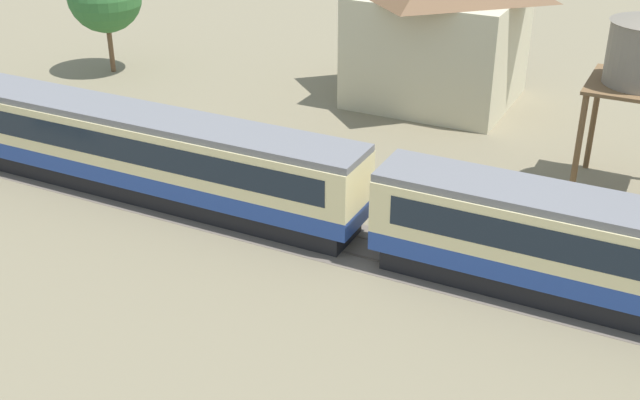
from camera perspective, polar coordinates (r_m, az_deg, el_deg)
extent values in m
cylinder|color=black|center=(31.09, 10.25, -5.13)|extent=(0.90, 0.18, 0.90)
cylinder|color=black|center=(32.28, 11.01, -3.90)|extent=(0.90, 0.18, 0.90)
cube|color=#234293|center=(37.81, -12.52, 2.21)|extent=(21.91, 2.87, 0.80)
cube|color=beige|center=(37.24, -12.74, 4.23)|extent=(21.91, 2.87, 2.09)
cube|color=#192330|center=(37.20, -12.76, 4.38)|extent=(20.16, 2.91, 1.17)
cube|color=slate|center=(36.81, -12.93, 5.94)|extent=(21.91, 2.70, 0.30)
cube|color=black|center=(38.16, -12.40, 1.07)|extent=(21.04, 2.47, 0.88)
cylinder|color=black|center=(33.90, -3.45, -1.79)|extent=(0.90, 0.18, 0.90)
cylinder|color=black|center=(35.00, -2.29, -0.78)|extent=(0.90, 0.18, 0.90)
cylinder|color=black|center=(42.36, -20.74, 2.55)|extent=(0.90, 0.18, 0.90)
cylinder|color=black|center=(43.24, -19.40, 3.27)|extent=(0.90, 0.18, 0.90)
cube|color=#665B51|center=(32.96, 3.98, -3.61)|extent=(161.41, 3.60, 0.01)
cube|color=#4C4238|center=(32.38, 3.48, -4.17)|extent=(161.41, 0.12, 0.04)
cube|color=#4C4238|center=(33.53, 4.46, -3.02)|extent=(161.41, 0.12, 0.04)
cube|color=beige|center=(48.89, 8.33, 10.73)|extent=(9.11, 8.40, 6.50)
cylinder|color=brown|center=(41.33, 18.87, 5.44)|extent=(0.28, 0.28, 5.11)
cylinder|color=brown|center=(37.67, 17.87, 3.51)|extent=(0.28, 0.28, 5.11)
cylinder|color=brown|center=(55.73, -14.68, 10.64)|extent=(0.33, 0.33, 3.65)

